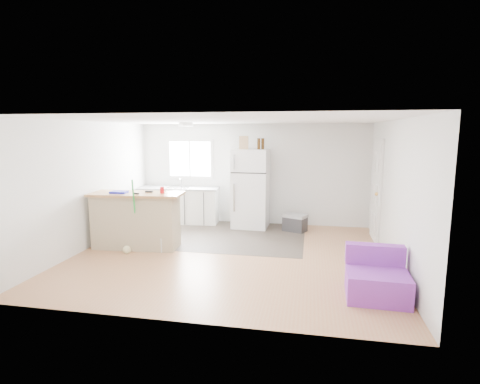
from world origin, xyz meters
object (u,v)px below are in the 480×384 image
(purple_seat, at_px, (376,279))
(cleaner_jug, at_px, (160,244))
(blue_tray, at_px, (119,192))
(peninsula, at_px, (136,220))
(kitchen_cabinets, at_px, (179,205))
(cooler, at_px, (295,223))
(mop, at_px, (129,241))
(red_cup, at_px, (162,190))
(cardboard_box, at_px, (244,143))
(refrigerator, at_px, (251,188))
(bottle_left, at_px, (259,144))
(bottle_right, at_px, (263,144))

(purple_seat, distance_m, cleaner_jug, 3.84)
(blue_tray, bearing_deg, peninsula, 17.25)
(kitchen_cabinets, bearing_deg, purple_seat, -45.57)
(cooler, xyz_separation_m, cleaner_jug, (-2.40, -1.96, -0.05))
(mop, xyz_separation_m, red_cup, (0.52, 0.39, 0.90))
(red_cup, distance_m, cardboard_box, 2.39)
(refrigerator, height_order, blue_tray, refrigerator)
(kitchen_cabinets, xyz_separation_m, cooler, (2.84, -0.31, -0.25))
(purple_seat, relative_size, bottle_left, 3.28)
(cleaner_jug, xyz_separation_m, cardboard_box, (1.21, 2.10, 1.83))
(red_cup, height_order, blue_tray, red_cup)
(peninsula, distance_m, cardboard_box, 2.96)
(blue_tray, distance_m, cardboard_box, 2.98)
(bottle_right, bearing_deg, refrigerator, 170.66)
(refrigerator, xyz_separation_m, cardboard_box, (-0.15, -0.09, 1.06))
(kitchen_cabinets, relative_size, refrigerator, 1.10)
(kitchen_cabinets, bearing_deg, bottle_right, -8.34)
(kitchen_cabinets, distance_m, bottle_right, 2.56)
(peninsula, xyz_separation_m, blue_tray, (-0.28, -0.09, 0.54))
(cleaner_jug, distance_m, bottle_left, 3.16)
(cleaner_jug, relative_size, cardboard_box, 1.08)
(purple_seat, distance_m, red_cup, 4.03)
(purple_seat, bearing_deg, red_cup, 160.14)
(refrigerator, distance_m, mop, 3.09)
(kitchen_cabinets, xyz_separation_m, blue_tray, (-0.38, -2.18, 0.64))
(peninsula, height_order, bottle_right, bottle_right)
(refrigerator, xyz_separation_m, purple_seat, (2.27, -3.44, -0.67))
(bottle_left, bearing_deg, blue_tray, -140.15)
(blue_tray, relative_size, bottle_left, 1.20)
(kitchen_cabinets, distance_m, purple_seat, 5.39)
(refrigerator, xyz_separation_m, mop, (-1.89, -2.35, -0.68))
(refrigerator, bearing_deg, peninsula, -131.71)
(purple_seat, xyz_separation_m, mop, (-4.15, 1.09, -0.01))
(peninsula, distance_m, bottle_left, 3.15)
(cooler, relative_size, blue_tray, 2.00)
(cooler, distance_m, bottle_left, 1.95)
(bottle_left, bearing_deg, cleaner_jug, -126.86)
(blue_tray, bearing_deg, cleaner_jug, -6.81)
(refrigerator, relative_size, cleaner_jug, 5.61)
(peninsula, bearing_deg, mop, -92.17)
(cooler, distance_m, purple_seat, 3.44)
(cardboard_box, relative_size, bottle_right, 1.20)
(mop, distance_m, bottle_left, 3.50)
(peninsula, bearing_deg, cardboard_box, 43.65)
(red_cup, xyz_separation_m, bottle_right, (1.64, 1.92, 0.82))
(bottle_left, bearing_deg, purple_seat, -58.06)
(cooler, bearing_deg, kitchen_cabinets, -162.72)
(kitchen_cabinets, height_order, bottle_right, bottle_right)
(refrigerator, distance_m, cooler, 1.28)
(cooler, height_order, cardboard_box, cardboard_box)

